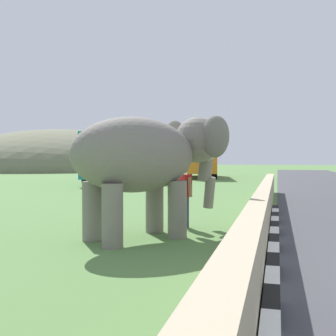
{
  "coord_description": "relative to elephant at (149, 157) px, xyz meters",
  "views": [
    {
      "loc": [
        -6.56,
        3.64,
        1.83
      ],
      "look_at": [
        2.75,
        6.14,
        1.6
      ],
      "focal_mm": 43.77,
      "sensor_mm": 36.0,
      "label": 1
    }
  ],
  "objects": [
    {
      "name": "striped_curb",
      "position": [
        -2.79,
        -2.81,
        -1.75
      ],
      "size": [
        16.2,
        0.2,
        0.24
      ],
      "color": "white",
      "rests_on": "ground_plane"
    },
    {
      "name": "hill_east",
      "position": [
        52.56,
        31.24,
        -1.87
      ],
      "size": [
        41.66,
        33.33,
        13.05
      ],
      "color": "#676A52",
      "rests_on": "ground_plane"
    },
    {
      "name": "elephant",
      "position": [
        0.0,
        0.0,
        0.0
      ],
      "size": [
        3.93,
        3.68,
        2.87
      ],
      "color": "slate",
      "rests_on": "ground_plane"
    },
    {
      "name": "bus_teal",
      "position": [
        18.06,
        8.61,
        0.21
      ],
      "size": [
        8.33,
        4.07,
        3.5
      ],
      "color": "teal",
      "rests_on": "ground_plane"
    },
    {
      "name": "person_handler",
      "position": [
        1.58,
        -0.47,
        -0.94
      ],
      "size": [
        0.5,
        0.56,
        1.66
      ],
      "color": "navy",
      "rests_on": "ground_plane"
    },
    {
      "name": "cow_near",
      "position": [
        17.37,
        4.19,
        -1.0
      ],
      "size": [
        1.03,
        1.92,
        1.23
      ],
      "color": "#473323",
      "rests_on": "ground_plane"
    },
    {
      "name": "bus_orange",
      "position": [
        29.46,
        4.09,
        0.22
      ],
      "size": [
        9.59,
        4.17,
        3.5
      ],
      "color": "orange",
      "rests_on": "ground_plane"
    },
    {
      "name": "barrier_parapet",
      "position": [
        -0.44,
        -2.51,
        -1.37
      ],
      "size": [
        28.0,
        0.36,
        1.0
      ],
      "primitive_type": "cube",
      "color": "tan",
      "rests_on": "ground_plane"
    }
  ]
}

